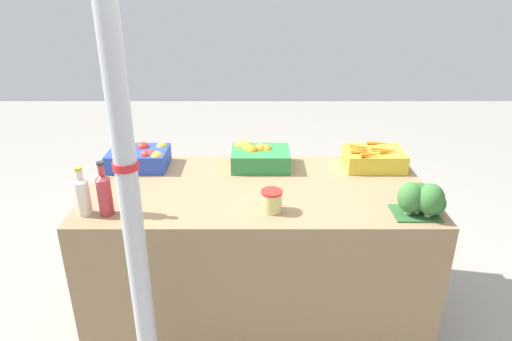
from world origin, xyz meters
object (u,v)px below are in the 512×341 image
(juice_bottle_cloudy, at_px, (80,195))
(broccoli_pile, at_px, (421,199))
(juice_bottle_golden, at_px, (124,195))
(pickle_jar, at_px, (270,201))
(support_pole, at_px, (127,192))
(apple_crate, at_px, (138,158))
(orange_crate, at_px, (257,156))
(juice_bottle_ruby, at_px, (103,193))
(carrot_crate, at_px, (371,158))

(juice_bottle_cloudy, bearing_deg, broccoli_pile, -0.32)
(juice_bottle_golden, distance_m, pickle_jar, 0.72)
(support_pole, height_order, juice_bottle_golden, support_pole)
(juice_bottle_cloudy, relative_size, pickle_jar, 2.26)
(broccoli_pile, bearing_deg, apple_crate, 158.38)
(orange_crate, height_order, pickle_jar, orange_crate)
(apple_crate, relative_size, juice_bottle_golden, 1.36)
(juice_bottle_ruby, relative_size, pickle_jar, 2.50)
(apple_crate, height_order, broccoli_pile, broccoli_pile)
(juice_bottle_cloudy, bearing_deg, apple_crate, 77.07)
(juice_bottle_golden, bearing_deg, broccoli_pile, -0.37)
(juice_bottle_golden, xyz_separation_m, pickle_jar, (0.71, 0.03, -0.05))
(support_pole, bearing_deg, juice_bottle_golden, 109.36)
(broccoli_pile, distance_m, juice_bottle_ruby, 1.56)
(apple_crate, xyz_separation_m, juice_bottle_golden, (0.08, -0.60, 0.04))
(orange_crate, xyz_separation_m, pickle_jar, (0.06, -0.58, -0.01))
(juice_bottle_golden, bearing_deg, orange_crate, 43.26)
(carrot_crate, xyz_separation_m, juice_bottle_ruby, (-1.46, -0.60, 0.06))
(support_pole, xyz_separation_m, juice_bottle_cloudy, (-0.35, 0.38, -0.21))
(apple_crate, relative_size, orange_crate, 1.00)
(pickle_jar, bearing_deg, broccoli_pile, -3.27)
(broccoli_pile, distance_m, pickle_jar, 0.74)
(apple_crate, bearing_deg, carrot_crate, 0.06)
(apple_crate, bearing_deg, orange_crate, 1.13)
(apple_crate, distance_m, broccoli_pile, 1.65)
(support_pole, bearing_deg, pickle_jar, 35.82)
(juice_bottle_cloudy, relative_size, juice_bottle_ruby, 0.90)
(carrot_crate, distance_m, broccoli_pile, 0.62)
(apple_crate, bearing_deg, juice_bottle_golden, -82.70)
(carrot_crate, distance_m, juice_bottle_cloudy, 1.68)
(apple_crate, height_order, pickle_jar, apple_crate)
(apple_crate, distance_m, juice_bottle_ruby, 0.60)
(carrot_crate, distance_m, juice_bottle_ruby, 1.58)
(broccoli_pile, xyz_separation_m, juice_bottle_ruby, (-1.56, 0.01, 0.03))
(broccoli_pile, bearing_deg, juice_bottle_ruby, 179.66)
(orange_crate, distance_m, broccoli_pile, 1.02)
(support_pole, distance_m, apple_crate, 1.04)
(apple_crate, relative_size, pickle_jar, 3.15)
(orange_crate, relative_size, juice_bottle_cloudy, 1.39)
(apple_crate, xyz_separation_m, juice_bottle_ruby, (-0.03, -0.60, 0.05))
(carrot_crate, distance_m, juice_bottle_golden, 1.48)
(broccoli_pile, xyz_separation_m, pickle_jar, (-0.74, 0.04, -0.03))
(support_pole, bearing_deg, juice_bottle_ruby, 121.86)
(apple_crate, relative_size, carrot_crate, 1.00)
(apple_crate, bearing_deg, pickle_jar, -35.53)
(support_pole, xyz_separation_m, broccoli_pile, (1.32, 0.38, -0.22))
(juice_bottle_cloudy, height_order, juice_bottle_ruby, juice_bottle_ruby)
(juice_bottle_cloudy, bearing_deg, support_pole, -47.80)
(orange_crate, xyz_separation_m, broccoli_pile, (0.80, -0.62, 0.02))
(carrot_crate, relative_size, juice_bottle_cloudy, 1.39)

